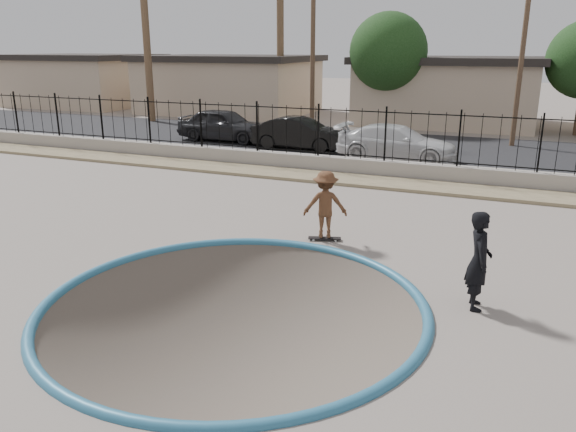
# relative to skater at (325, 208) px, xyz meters

# --- Properties ---
(ground) EXTENTS (120.00, 120.00, 2.20)m
(ground) POSITION_rel_skater_xyz_m (-0.33, 9.00, -1.90)
(ground) COLOR slate
(ground) RESTS_ON ground
(bowl_pit) EXTENTS (6.84, 6.84, 1.80)m
(bowl_pit) POSITION_rel_skater_xyz_m (-0.33, -4.00, -0.80)
(bowl_pit) COLOR #52493F
(bowl_pit) RESTS_ON ground
(coping_ring) EXTENTS (7.04, 7.04, 0.20)m
(coping_ring) POSITION_rel_skater_xyz_m (-0.33, -4.00, -0.80)
(coping_ring) COLOR #2A6789
(coping_ring) RESTS_ON ground
(rock_strip) EXTENTS (42.00, 1.60, 0.11)m
(rock_strip) POSITION_rel_skater_xyz_m (-0.33, 6.20, -0.75)
(rock_strip) COLOR tan
(rock_strip) RESTS_ON ground
(retaining_wall) EXTENTS (42.00, 0.45, 0.60)m
(retaining_wall) POSITION_rel_skater_xyz_m (-0.33, 7.30, -0.50)
(retaining_wall) COLOR gray
(retaining_wall) RESTS_ON ground
(fence) EXTENTS (40.00, 0.04, 1.80)m
(fence) POSITION_rel_skater_xyz_m (-0.33, 7.30, 0.70)
(fence) COLOR black
(fence) RESTS_ON retaining_wall
(street) EXTENTS (90.00, 8.00, 0.04)m
(street) POSITION_rel_skater_xyz_m (-0.33, 14.00, -0.79)
(street) COLOR black
(street) RESTS_ON ground
(house_west_far) EXTENTS (10.60, 8.60, 3.90)m
(house_west_far) POSITION_rel_skater_xyz_m (-28.33, 23.50, 1.17)
(house_west_far) COLOR tan
(house_west_far) RESTS_ON ground
(house_west) EXTENTS (11.60, 8.60, 3.90)m
(house_west) POSITION_rel_skater_xyz_m (-15.33, 23.50, 1.17)
(house_west) COLOR tan
(house_west) RESTS_ON ground
(house_center) EXTENTS (10.60, 8.60, 3.90)m
(house_center) POSITION_rel_skater_xyz_m (-0.33, 23.50, 1.17)
(house_center) COLOR tan
(house_center) RESTS_ON ground
(palm_mid) EXTENTS (2.30, 2.30, 9.30)m
(palm_mid) POSITION_rel_skater_xyz_m (-10.33, 21.00, 5.88)
(palm_mid) COLOR brown
(palm_mid) RESTS_ON ground
(utility_pole_left) EXTENTS (1.70, 0.24, 9.00)m
(utility_pole_left) POSITION_rel_skater_xyz_m (-6.33, 16.00, 3.90)
(utility_pole_left) COLOR #473323
(utility_pole_left) RESTS_ON ground
(utility_pole_mid) EXTENTS (1.70, 0.24, 9.50)m
(utility_pole_mid) POSITION_rel_skater_xyz_m (3.67, 16.00, 4.15)
(utility_pole_mid) COLOR #473323
(utility_pole_mid) RESTS_ON ground
(street_tree_left) EXTENTS (4.32, 4.32, 6.36)m
(street_tree_left) POSITION_rel_skater_xyz_m (-3.33, 20.00, 3.38)
(street_tree_left) COLOR #473323
(street_tree_left) RESTS_ON ground
(skater) EXTENTS (1.18, 0.92, 1.61)m
(skater) POSITION_rel_skater_xyz_m (0.00, 0.00, 0.00)
(skater) COLOR brown
(skater) RESTS_ON ground
(skateboard) EXTENTS (0.81, 0.43, 0.07)m
(skateboard) POSITION_rel_skater_xyz_m (0.00, 0.00, -0.75)
(skateboard) COLOR black
(skateboard) RESTS_ON ground
(videographer) EXTENTS (0.55, 0.73, 1.79)m
(videographer) POSITION_rel_skater_xyz_m (3.67, -2.37, 0.09)
(videographer) COLOR black
(videographer) RESTS_ON ground
(car_a) EXTENTS (4.65, 1.93, 1.57)m
(car_a) POSITION_rel_skater_xyz_m (-9.41, 12.00, 0.02)
(car_a) COLOR black
(car_a) RESTS_ON street
(car_b) EXTENTS (4.32, 1.53, 1.42)m
(car_b) POSITION_rel_skater_xyz_m (-5.12, 11.26, -0.06)
(car_b) COLOR black
(car_b) RESTS_ON street
(car_c) EXTENTS (4.92, 2.10, 1.42)m
(car_c) POSITION_rel_skater_xyz_m (-0.56, 10.40, -0.06)
(car_c) COLOR silver
(car_c) RESTS_ON street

